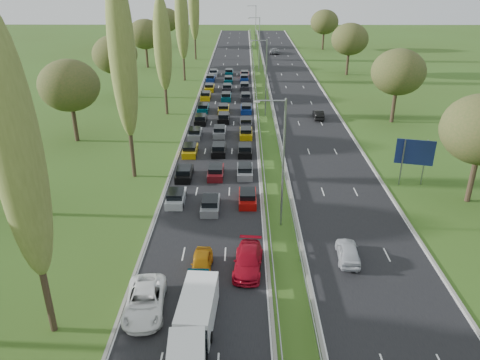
{
  "coord_description": "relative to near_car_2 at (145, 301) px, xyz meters",
  "views": [
    {
      "loc": [
        0.99,
        5.04,
        21.86
      ],
      "look_at": [
        0.65,
        49.71,
        1.5
      ],
      "focal_mm": 35.0,
      "sensor_mm": 36.0,
      "label": 1
    }
  ],
  "objects": [
    {
      "name": "white_van_rear",
      "position": [
        3.78,
        -0.94,
        0.33
      ],
      "size": [
        2.2,
        5.6,
        2.25
      ],
      "rotation": [
        0.0,
        0.0,
        -0.07
      ],
      "color": "white",
      "rests_on": "near_carriageway"
    },
    {
      "name": "far_car_2",
      "position": [
        15.38,
        107.17,
        -0.03
      ],
      "size": [
        2.94,
        5.69,
        1.54
      ],
      "primitive_type": "imported",
      "rotation": [
        0.0,
        0.0,
        3.07
      ],
      "color": "gray",
      "rests_on": "far_carriageway"
    },
    {
      "name": "direction_sign",
      "position": [
        25.2,
        21.07,
        2.75
      ],
      "size": [
        3.9,
        1.09,
        5.2
      ],
      "color": "gray",
      "rests_on": "ground"
    },
    {
      "name": "ground",
      "position": [
        10.3,
        49.08,
        -0.82
      ],
      "size": [
        260.0,
        260.0,
        0.0
      ],
      "primitive_type": "plane",
      "color": "#365119",
      "rests_on": "ground"
    },
    {
      "name": "far_car_0",
      "position": [
        15.36,
        6.4,
        -0.07
      ],
      "size": [
        2.05,
        4.41,
        1.46
      ],
      "primitive_type": "imported",
      "rotation": [
        0.0,
        0.0,
        3.06
      ],
      "color": "silver",
      "rests_on": "far_carriageway"
    },
    {
      "name": "far_car_1",
      "position": [
        18.63,
        45.63,
        -0.12
      ],
      "size": [
        1.54,
        4.15,
        1.36
      ],
      "primitive_type": "imported",
      "rotation": [
        0.0,
        0.0,
        3.12
      ],
      "color": "black",
      "rests_on": "far_carriageway"
    },
    {
      "name": "near_car_11",
      "position": [
        7.2,
        5.01,
        -0.03
      ],
      "size": [
        2.62,
        5.49,
        1.54
      ],
      "primitive_type": "imported",
      "rotation": [
        0.0,
        0.0,
        -0.09
      ],
      "color": "#A50A1C",
      "rests_on": "near_carriageway"
    },
    {
      "name": "near_car_2",
      "position": [
        0.0,
        0.0,
        0.0
      ],
      "size": [
        3.11,
        5.94,
        1.6
      ],
      "primitive_type": "imported",
      "rotation": [
        0.0,
        0.0,
        0.08
      ],
      "color": "white",
      "rests_on": "near_carriageway"
    },
    {
      "name": "far_carriageway",
      "position": [
        17.05,
        51.58,
        -0.82
      ],
      "size": [
        10.5,
        215.0,
        0.04
      ],
      "primitive_type": "cube",
      "color": "black",
      "rests_on": "ground"
    },
    {
      "name": "woodland_right",
      "position": [
        29.8,
        35.75,
        6.86
      ],
      "size": [
        8.0,
        153.0,
        11.1
      ],
      "color": "#2D2116",
      "rests_on": "ground"
    },
    {
      "name": "woodland_left",
      "position": [
        -16.2,
        31.7,
        6.86
      ],
      "size": [
        8.0,
        166.0,
        11.1
      ],
      "color": "#2D2116",
      "rests_on": "ground"
    },
    {
      "name": "near_car_7",
      "position": [
        3.43,
        0.79,
        -0.11
      ],
      "size": [
        1.98,
        4.75,
        1.37
      ],
      "primitive_type": "imported",
      "rotation": [
        0.0,
        0.0,
        -0.01
      ],
      "color": "#053B4B",
      "rests_on": "near_carriageway"
    },
    {
      "name": "poplar_row",
      "position": [
        -5.7,
        37.25,
        11.57
      ],
      "size": [
        2.8,
        127.8,
        22.44
      ],
      "color": "#2D2116",
      "rests_on": "ground"
    },
    {
      "name": "lamp_columns",
      "position": [
        10.3,
        47.08,
        5.18
      ],
      "size": [
        0.18,
        140.18,
        12.0
      ],
      "color": "gray",
      "rests_on": "ground"
    },
    {
      "name": "traffic_queue_fill",
      "position": [
        3.57,
        47.0,
        -0.38
      ],
      "size": [
        9.13,
        67.6,
        0.8
      ],
      "color": "#B2B7BC",
      "rests_on": "ground"
    },
    {
      "name": "near_carriageway",
      "position": [
        3.55,
        51.58,
        -0.82
      ],
      "size": [
        10.5,
        215.0,
        0.04
      ],
      "primitive_type": "cube",
      "color": "black",
      "rests_on": "ground"
    },
    {
      "name": "central_reservation",
      "position": [
        10.3,
        51.58,
        -0.27
      ],
      "size": [
        2.36,
        215.0,
        0.32
      ],
      "color": "gray",
      "rests_on": "ground"
    },
    {
      "name": "near_car_8",
      "position": [
        3.55,
        4.79,
        -0.12
      ],
      "size": [
        1.65,
        4.02,
        1.36
      ],
      "primitive_type": "imported",
      "rotation": [
        0.0,
        0.0,
        -0.01
      ],
      "color": "#B3720B",
      "rests_on": "near_carriageway"
    }
  ]
}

